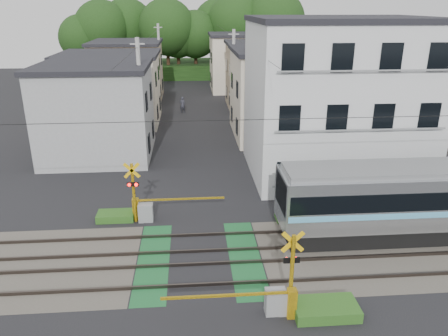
{
  "coord_description": "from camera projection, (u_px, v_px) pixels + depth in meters",
  "views": [
    {
      "loc": [
        -0.22,
        -15.71,
        9.95
      ],
      "look_at": [
        1.43,
        5.0,
        2.13
      ],
      "focal_mm": 35.0,
      "sensor_mm": 36.0,
      "label": 1
    }
  ],
  "objects": [
    {
      "name": "tree_hill",
      "position": [
        197.0,
        34.0,
        61.36
      ],
      "size": [
        40.0,
        12.5,
        11.95
      ],
      "color": "#1B3A13",
      "rests_on": "ground"
    },
    {
      "name": "catenary",
      "position": [
        348.0,
        172.0,
        17.35
      ],
      "size": [
        60.0,
        5.04,
        7.0
      ],
      "color": "#2D2D33",
      "rests_on": "ground"
    },
    {
      "name": "pedestrian",
      "position": [
        182.0,
        105.0,
        42.36
      ],
      "size": [
        0.61,
        0.44,
        1.57
      ],
      "primitive_type": "imported",
      "rotation": [
        0.0,
        0.0,
        3.03
      ],
      "color": "#32333F",
      "rests_on": "ground"
    },
    {
      "name": "ground",
      "position": [
        199.0,
        259.0,
        18.18
      ],
      "size": [
        120.0,
        120.0,
        0.0
      ],
      "primitive_type": "plane",
      "color": "black"
    },
    {
      "name": "crossing_signal_far",
      "position": [
        144.0,
        207.0,
        21.14
      ],
      "size": [
        4.74,
        0.65,
        3.09
      ],
      "color": "yellow",
      "rests_on": "ground"
    },
    {
      "name": "crossing_signal_near",
      "position": [
        279.0,
        296.0,
        14.71
      ],
      "size": [
        4.74,
        0.65,
        3.09
      ],
      "color": "yellow",
      "rests_on": "ground"
    },
    {
      "name": "houses_row",
      "position": [
        194.0,
        80.0,
        41.23
      ],
      "size": [
        22.07,
        31.35,
        6.8
      ],
      "color": "#9D9EA1",
      "rests_on": "ground"
    },
    {
      "name": "weed_patches",
      "position": [
        242.0,
        254.0,
        18.16
      ],
      "size": [
        10.25,
        8.8,
        0.4
      ],
      "color": "#2D5E1E",
      "rests_on": "ground"
    },
    {
      "name": "apartment_block",
      "position": [
        336.0,
        99.0,
        26.02
      ],
      "size": [
        10.2,
        8.36,
        9.3
      ],
      "color": "silver",
      "rests_on": "ground"
    },
    {
      "name": "track_bed",
      "position": [
        199.0,
        258.0,
        18.16
      ],
      "size": [
        120.0,
        120.0,
        0.14
      ],
      "color": "#47423A",
      "rests_on": "ground"
    },
    {
      "name": "utility_poles",
      "position": [
        179.0,
        76.0,
        38.12
      ],
      "size": [
        7.9,
        42.0,
        8.0
      ],
      "color": "#A5A5A0",
      "rests_on": "ground"
    }
  ]
}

